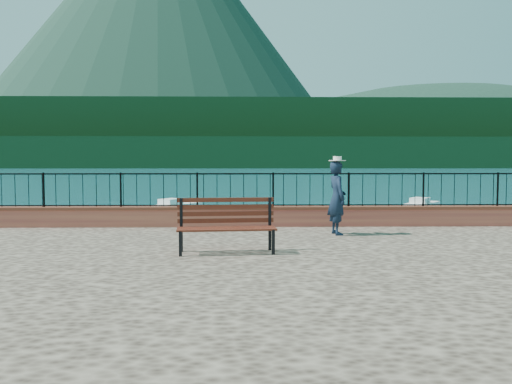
{
  "coord_description": "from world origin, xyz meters",
  "views": [
    {
      "loc": [
        -1.14,
        -10.72,
        3.04
      ],
      "look_at": [
        -0.84,
        2.0,
        2.3
      ],
      "focal_mm": 35.0,
      "sensor_mm": 36.0,
      "label": 1
    }
  ],
  "objects_px": {
    "park_bench": "(227,237)",
    "boat_5": "(422,203)",
    "boat_3": "(176,204)",
    "boat_2": "(390,214)",
    "boat_0": "(118,223)",
    "person": "(337,198)"
  },
  "relations": [
    {
      "from": "boat_3",
      "to": "boat_5",
      "type": "height_order",
      "value": "same"
    },
    {
      "from": "park_bench",
      "to": "boat_3",
      "type": "height_order",
      "value": "park_bench"
    },
    {
      "from": "person",
      "to": "boat_2",
      "type": "bearing_deg",
      "value": -31.44
    },
    {
      "from": "person",
      "to": "boat_0",
      "type": "relative_size",
      "value": 0.47
    },
    {
      "from": "boat_3",
      "to": "boat_5",
      "type": "distance_m",
      "value": 16.24
    },
    {
      "from": "boat_0",
      "to": "boat_2",
      "type": "relative_size",
      "value": 1.09
    },
    {
      "from": "boat_3",
      "to": "boat_2",
      "type": "bearing_deg",
      "value": -86.62
    },
    {
      "from": "boat_2",
      "to": "boat_3",
      "type": "relative_size",
      "value": 0.98
    },
    {
      "from": "boat_0",
      "to": "boat_2",
      "type": "xyz_separation_m",
      "value": [
        13.16,
        3.75,
        0.0
      ]
    },
    {
      "from": "park_bench",
      "to": "boat_5",
      "type": "distance_m",
      "value": 25.74
    },
    {
      "from": "park_bench",
      "to": "boat_3",
      "type": "xyz_separation_m",
      "value": [
        -4.01,
        22.01,
        -1.13
      ]
    },
    {
      "from": "boat_0",
      "to": "person",
      "type": "bearing_deg",
      "value": -62.27
    },
    {
      "from": "park_bench",
      "to": "boat_0",
      "type": "bearing_deg",
      "value": 108.9
    },
    {
      "from": "boat_3",
      "to": "boat_5",
      "type": "relative_size",
      "value": 1.03
    },
    {
      "from": "boat_2",
      "to": "boat_3",
      "type": "height_order",
      "value": "same"
    },
    {
      "from": "park_bench",
      "to": "boat_3",
      "type": "distance_m",
      "value": 22.4
    },
    {
      "from": "park_bench",
      "to": "boat_3",
      "type": "relative_size",
      "value": 0.54
    },
    {
      "from": "park_bench",
      "to": "boat_5",
      "type": "relative_size",
      "value": 0.56
    },
    {
      "from": "boat_2",
      "to": "boat_3",
      "type": "distance_m",
      "value": 13.64
    },
    {
      "from": "park_bench",
      "to": "boat_5",
      "type": "bearing_deg",
      "value": 56.7
    },
    {
      "from": "boat_0",
      "to": "boat_2",
      "type": "bearing_deg",
      "value": 2.83
    },
    {
      "from": "boat_2",
      "to": "boat_5",
      "type": "bearing_deg",
      "value": 20.83
    }
  ]
}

